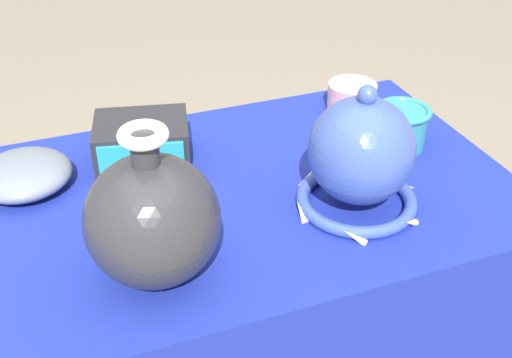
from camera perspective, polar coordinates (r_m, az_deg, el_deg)
display_table at (r=1.17m, az=-1.93°, el=-5.76°), size 1.00×0.61×0.78m
vase_tall_bulbous at (r=0.90m, az=-9.19°, el=-3.55°), size 0.19×0.19×0.24m
vase_dome_bell at (r=1.05m, az=9.30°, el=1.86°), size 0.22×0.21×0.23m
mosaic_tile_box at (r=1.20m, az=-10.07°, el=3.18°), size 0.19×0.17×0.08m
bowl_shallow_slate at (r=1.19m, az=-19.96°, el=0.40°), size 0.17×0.17×0.06m
cup_wide_teal at (r=1.26m, az=12.78°, el=4.67°), size 0.11×0.11×0.08m
pot_squat_rose at (r=1.38m, az=8.50°, el=7.19°), size 0.10×0.10×0.06m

